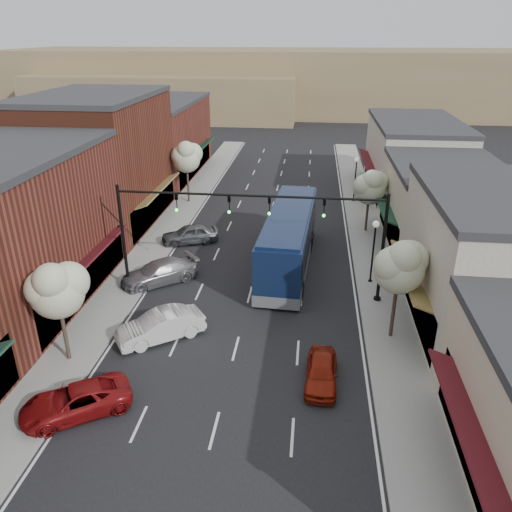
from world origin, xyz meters
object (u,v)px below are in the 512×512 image
(tree_right_near, at_px, (401,265))
(parked_car_d, at_px, (190,234))
(tree_left_far, at_px, (187,156))
(red_hatchback, at_px, (321,372))
(signal_mast_right, at_px, (344,231))
(tree_left_near, at_px, (57,288))
(tree_right_far, at_px, (370,186))
(parked_car_a, at_px, (76,401))
(lamp_post_near, at_px, (374,242))
(coach_bus, at_px, (289,238))
(lamp_post_far, at_px, (356,172))
(signal_mast_left, at_px, (159,223))
(parked_car_c, at_px, (159,272))
(parked_car_b, at_px, (160,326))

(tree_right_near, relative_size, parked_car_d, 1.35)
(tree_left_far, distance_m, red_hatchback, 29.47)
(signal_mast_right, xyz_separation_m, tree_left_near, (-13.87, -8.05, -0.40))
(tree_right_far, relative_size, parked_car_a, 1.15)
(lamp_post_near, relative_size, parked_car_a, 0.94)
(tree_right_near, distance_m, coach_bus, 10.90)
(tree_left_far, bearing_deg, signal_mast_right, -52.29)
(tree_right_far, height_order, lamp_post_far, tree_right_far)
(signal_mast_left, distance_m, tree_right_far, 18.39)
(parked_car_c, xyz_separation_m, parked_car_d, (0.41, 6.95, -0.00))
(tree_right_far, bearing_deg, signal_mast_right, -102.85)
(parked_car_b, bearing_deg, coach_bus, 111.98)
(tree_left_near, xyz_separation_m, parked_car_c, (2.05, 9.06, -3.47))
(signal_mast_right, bearing_deg, tree_left_far, 127.71)
(tree_right_far, bearing_deg, parked_car_d, -164.24)
(lamp_post_near, height_order, parked_car_b, lamp_post_near)
(signal_mast_right, xyz_separation_m, tree_right_far, (2.73, 11.95, -0.63))
(tree_left_near, height_order, red_hatchback, tree_left_near)
(parked_car_c, bearing_deg, parked_car_b, -21.39)
(parked_car_d, bearing_deg, tree_left_far, 170.57)
(tree_left_far, xyz_separation_m, parked_car_a, (2.05, -29.58, -3.95))
(lamp_post_far, height_order, parked_car_c, lamp_post_far)
(tree_right_near, bearing_deg, lamp_post_near, 94.77)
(tree_right_near, xyz_separation_m, parked_car_d, (-14.14, 12.01, -3.70))
(tree_right_far, relative_size, coach_bus, 0.40)
(tree_right_far, distance_m, tree_left_far, 17.66)
(tree_left_near, relative_size, tree_left_far, 0.93)
(signal_mast_left, bearing_deg, parked_car_a, -92.85)
(lamp_post_far, xyz_separation_m, parked_car_b, (-12.00, -25.50, -2.22))
(lamp_post_near, bearing_deg, tree_right_far, 86.69)
(parked_car_c, bearing_deg, red_hatchback, 10.38)
(tree_left_near, bearing_deg, parked_car_d, 81.26)
(coach_bus, relative_size, red_hatchback, 3.61)
(parked_car_a, bearing_deg, tree_right_near, 84.84)
(signal_mast_right, relative_size, parked_car_c, 1.58)
(parked_car_d, bearing_deg, signal_mast_right, 31.85)
(tree_right_near, bearing_deg, red_hatchback, -132.12)
(parked_car_a, bearing_deg, parked_car_d, 146.12)
(signal_mast_left, bearing_deg, parked_car_d, 91.23)
(coach_bus, bearing_deg, tree_left_near, -126.09)
(signal_mast_right, xyz_separation_m, parked_car_b, (-9.82, -5.50, -3.84))
(parked_car_b, bearing_deg, lamp_post_far, 119.07)
(tree_right_far, distance_m, red_hatchback, 20.91)
(tree_left_near, bearing_deg, signal_mast_left, 71.90)
(signal_mast_left, height_order, tree_right_far, signal_mast_left)
(signal_mast_right, xyz_separation_m, parked_car_d, (-11.41, 7.96, -3.87))
(signal_mast_left, height_order, tree_left_near, signal_mast_left)
(parked_car_d, bearing_deg, signal_mast_left, -22.05)
(tree_right_far, distance_m, lamp_post_far, 8.13)
(tree_right_far, xyz_separation_m, coach_bus, (-6.14, -7.31, -1.89))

